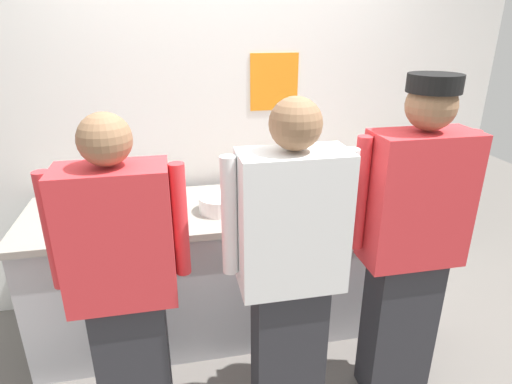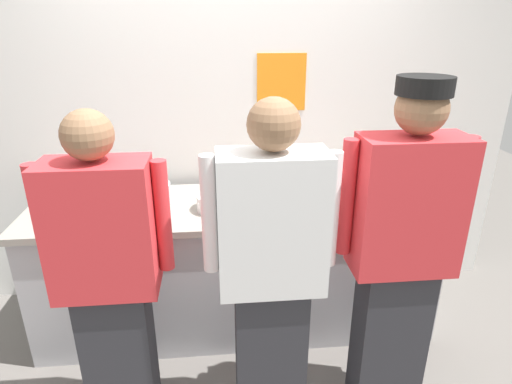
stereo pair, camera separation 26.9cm
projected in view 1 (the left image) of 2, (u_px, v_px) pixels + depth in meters
name	position (u px, v px, depth m)	size (l,w,h in m)	color
ground_plane	(249.00, 360.00, 2.64)	(9.00, 9.00, 0.00)	slate
wall_back	(224.00, 98.00, 2.90)	(4.01, 0.11, 2.93)	white
prep_counter	(238.00, 265.00, 2.83)	(2.55, 0.73, 0.89)	#B2B2B7
chef_near_left	(124.00, 284.00, 1.90)	(0.60, 0.24, 1.63)	#2D2D33
chef_center	(290.00, 270.00, 1.96)	(0.61, 0.24, 1.68)	#2D2D33
chef_far_right	(410.00, 241.00, 2.12)	(0.62, 0.24, 1.74)	#2D2D33
plate_stack_front	(307.00, 191.00, 2.75)	(0.23, 0.23, 0.10)	white
plate_stack_rear	(220.00, 204.00, 2.55)	(0.25, 0.25, 0.10)	white
mixing_bowl_steel	(144.00, 200.00, 2.56)	(0.32, 0.32, 0.13)	#B7BABF
sheet_tray	(326.00, 196.00, 2.76)	(0.53, 0.28, 0.02)	#B7BABF
squeeze_bottle_primary	(252.00, 195.00, 2.58)	(0.06, 0.06, 0.18)	#E5E066
squeeze_bottle_secondary	(99.00, 202.00, 2.47)	(0.06, 0.06, 0.18)	red
squeeze_bottle_spare	(370.00, 173.00, 2.90)	(0.05, 0.05, 0.21)	#56A333
ramekin_red_sauce	(267.00, 190.00, 2.83)	(0.09, 0.09, 0.04)	white
ramekin_green_sauce	(108.00, 222.00, 2.38)	(0.11, 0.11, 0.04)	white
ramekin_yellow_sauce	(95.00, 201.00, 2.66)	(0.10, 0.10, 0.04)	white
ramekin_orange_sauce	(230.00, 191.00, 2.79)	(0.09, 0.09, 0.05)	white
deli_cup	(80.00, 216.00, 2.39)	(0.09, 0.09, 0.10)	white
chefs_knife	(344.00, 203.00, 2.66)	(0.28, 0.03, 0.02)	#B7BABF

